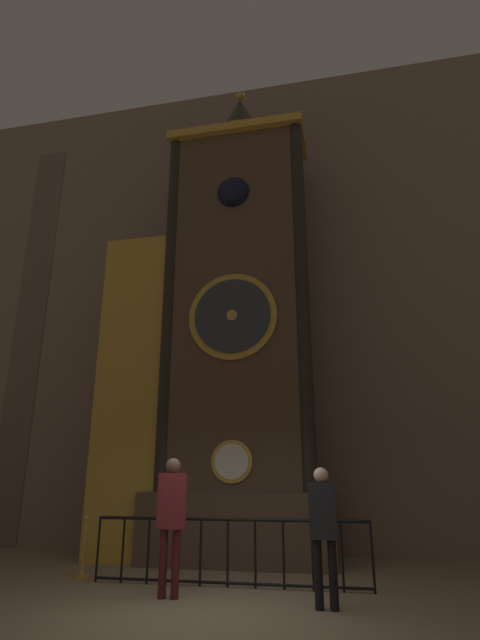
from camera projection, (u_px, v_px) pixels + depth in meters
The scene contains 7 objects.
ground_plane at pixel (207, 617), 5.74m from camera, with size 28.00×28.00×0.00m, color #847056.
cathedral_back_wall at pixel (266, 288), 12.63m from camera, with size 24.00×0.32×12.33m.
clock_tower at pixel (219, 335), 10.94m from camera, with size 4.88×1.81×11.05m.
railing_fence at pixel (228, 548), 7.50m from camera, with size 4.26×0.05×0.96m.
visitor_near at pixel (171, 511), 6.96m from camera, with size 0.38×0.29×1.81m.
visitor_far at pixel (323, 522), 6.32m from camera, with size 0.35×0.23×1.66m.
stanchion_post at pixel (83, 558), 8.18m from camera, with size 0.28×0.28×0.94m.
Camera 1 is at (1.73, -6.29, 1.47)m, focal length 28.00 mm.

